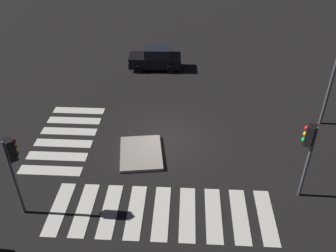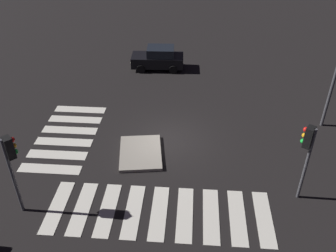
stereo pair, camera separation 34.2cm
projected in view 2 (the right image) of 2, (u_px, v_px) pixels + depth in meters
The scene contains 7 objects.
ground_plane at pixel (168, 141), 20.72m from camera, with size 80.00×80.00×0.00m, color black.
traffic_island at pixel (141, 153), 19.66m from camera, with size 3.20×2.59×0.18m.
car_black at pixel (158, 58), 27.99m from camera, with size 1.99×4.03×1.73m.
traffic_light_east at pixel (11, 157), 14.84m from camera, with size 0.54×0.53×3.90m.
traffic_light_north at pixel (307, 146), 15.53m from camera, with size 0.54×0.53×3.84m.
crosswalk_near at pixel (67, 136), 21.07m from camera, with size 6.45×3.20×0.02m.
crosswalk_side at pixel (159, 212), 16.29m from camera, with size 3.20×9.90×0.02m.
Camera 2 is at (16.60, 1.25, 12.36)m, focal length 39.35 mm.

